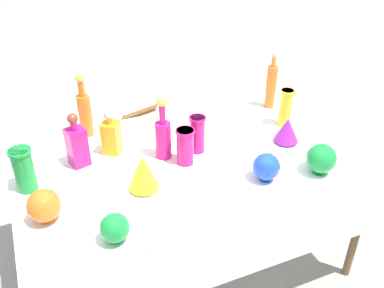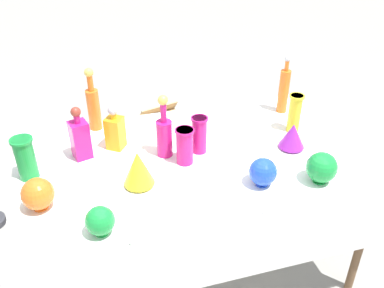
{
  "view_description": "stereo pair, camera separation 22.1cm",
  "coord_description": "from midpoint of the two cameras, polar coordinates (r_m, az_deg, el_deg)",
  "views": [
    {
      "loc": [
        -0.73,
        -1.71,
        2.06
      ],
      "look_at": [
        0.0,
        0.0,
        0.86
      ],
      "focal_mm": 40.0,
      "sensor_mm": 36.0,
      "label": 1
    },
    {
      "loc": [
        -0.52,
        -1.79,
        2.06
      ],
      "look_at": [
        0.0,
        0.0,
        0.86
      ],
      "focal_mm": 40.0,
      "sensor_mm": 36.0,
      "label": 2
    }
  ],
  "objects": [
    {
      "name": "slender_vase_1",
      "position": [
        2.19,
        1.92,
        -0.24
      ],
      "size": [
        0.1,
        0.1,
        0.2
      ],
      "color": "#C61972",
      "rests_on": "display_table"
    },
    {
      "name": "fluted_vase_0",
      "position": [
        2.04,
        -4.13,
        -3.35
      ],
      "size": [
        0.15,
        0.15,
        0.19
      ],
      "color": "yellow",
      "rests_on": "display_table"
    },
    {
      "name": "round_bowl_3",
      "position": [
        1.82,
        -8.74,
        -10.24
      ],
      "size": [
        0.13,
        0.13,
        0.13
      ],
      "color": "#198C38",
      "rests_on": "display_table"
    },
    {
      "name": "slender_vase_0",
      "position": [
        2.19,
        -18.7,
        -1.8
      ],
      "size": [
        0.11,
        0.11,
        0.22
      ],
      "color": "#198C38",
      "rests_on": "display_table"
    },
    {
      "name": "tall_bottle_2",
      "position": [
        2.24,
        -0.9,
        1.31
      ],
      "size": [
        0.08,
        0.08,
        0.35
      ],
      "color": "#C61972",
      "rests_on": "display_table"
    },
    {
      "name": "display_table",
      "position": [
        2.27,
        3.04,
        -3.8
      ],
      "size": [
        1.83,
        1.14,
        0.76
      ],
      "color": "white",
      "rests_on": "ground"
    },
    {
      "name": "cardboard_box_behind_right",
      "position": [
        3.58,
        -2.2,
        0.89
      ],
      "size": [
        0.45,
        0.43,
        0.43
      ],
      "color": "tan",
      "rests_on": "ground"
    },
    {
      "name": "tall_bottle_0",
      "position": [
        2.51,
        -10.59,
        5.07
      ],
      "size": [
        0.07,
        0.07,
        0.38
      ],
      "color": "orange",
      "rests_on": "display_table"
    },
    {
      "name": "slender_vase_3",
      "position": [
        2.28,
        3.77,
        1.3
      ],
      "size": [
        0.09,
        0.09,
        0.21
      ],
      "color": "#C61972",
      "rests_on": "display_table"
    },
    {
      "name": "cardboard_box_behind_left",
      "position": [
        3.53,
        0.91,
        0.13
      ],
      "size": [
        0.47,
        0.42,
        0.39
      ],
      "color": "tan",
      "rests_on": "ground"
    },
    {
      "name": "fluted_vase_1",
      "position": [
        2.41,
        15.84,
        0.99
      ],
      "size": [
        0.14,
        0.14,
        0.15
      ],
      "color": "purple",
      "rests_on": "display_table"
    },
    {
      "name": "ground_plane",
      "position": [
        2.77,
        2.36,
        -15.21
      ],
      "size": [
        40.0,
        40.0,
        0.0
      ],
      "primitive_type": "plane",
      "color": "gray"
    },
    {
      "name": "round_bowl_0",
      "position": [
        2.1,
        12.44,
        -3.77
      ],
      "size": [
        0.14,
        0.14,
        0.14
      ],
      "color": "blue",
      "rests_on": "display_table"
    },
    {
      "name": "price_tag_left",
      "position": [
        1.98,
        13.56,
        -8.74
      ],
      "size": [
        0.06,
        0.02,
        0.04
      ],
      "primitive_type": "cube",
      "rotation": [
        -0.21,
        0.0,
        0.15
      ],
      "color": "white",
      "rests_on": "display_table"
    },
    {
      "name": "round_bowl_1",
      "position": [
        2.0,
        -16.92,
        -6.52
      ],
      "size": [
        0.15,
        0.15,
        0.16
      ],
      "color": "orange",
      "rests_on": "display_table"
    },
    {
      "name": "square_decanter_0",
      "position": [
        2.33,
        -7.59,
        1.72
      ],
      "size": [
        0.12,
        0.12,
        0.26
      ],
      "color": "orange",
      "rests_on": "display_table"
    },
    {
      "name": "round_bowl_2",
      "position": [
        2.19,
        19.71,
        -3.07
      ],
      "size": [
        0.15,
        0.15,
        0.16
      ],
      "color": "#198C38",
      "rests_on": "display_table"
    },
    {
      "name": "price_tag_center",
      "position": [
        1.79,
        -3.71,
        -12.87
      ],
      "size": [
        0.06,
        0.02,
        0.05
      ],
      "primitive_type": "cube",
      "rotation": [
        -0.21,
        0.0,
        0.06
      ],
      "color": "white",
      "rests_on": "display_table"
    },
    {
      "name": "tall_bottle_1",
      "position": [
        2.75,
        14.44,
        6.96
      ],
      "size": [
        0.06,
        0.06,
        0.37
      ],
      "color": "orange",
      "rests_on": "display_table"
    },
    {
      "name": "square_decanter_1",
      "position": [
        2.28,
        -12.07,
        0.78
      ],
      "size": [
        0.11,
        0.11,
        0.3
      ],
      "color": "#C61972",
      "rests_on": "display_table"
    },
    {
      "name": "slender_vase_2",
      "position": [
        2.56,
        15.98,
        4.03
      ],
      "size": [
        0.09,
        0.09,
        0.23
      ],
      "color": "yellow",
      "rests_on": "display_table"
    }
  ]
}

